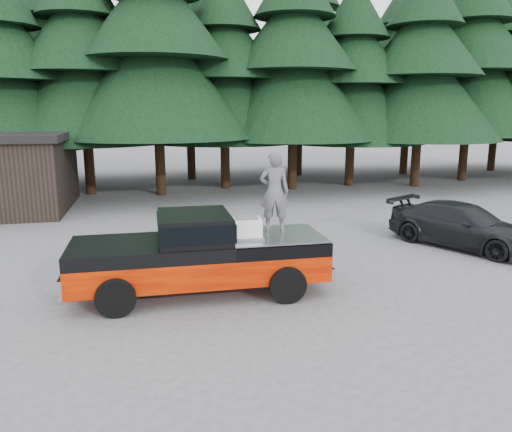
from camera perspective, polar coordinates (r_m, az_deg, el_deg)
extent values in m
plane|color=#4D4C4F|center=(11.73, -3.84, -9.15)|extent=(120.00, 120.00, 0.00)
cube|color=black|center=(11.50, -7.08, -1.16)|extent=(1.66, 1.90, 0.59)
cube|color=silver|center=(11.47, -1.08, -1.47)|extent=(0.68, 0.57, 0.45)
imported|color=#515057|center=(12.02, 2.12, 2.81)|extent=(0.79, 0.60, 1.95)
imported|color=black|center=(16.90, 22.56, -1.01)|extent=(3.91, 5.02, 1.36)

